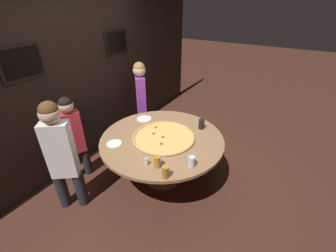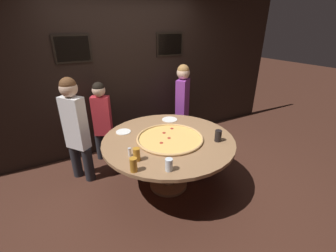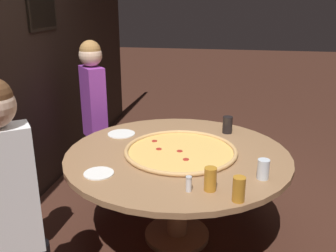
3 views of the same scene
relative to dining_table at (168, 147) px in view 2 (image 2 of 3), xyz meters
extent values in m
plane|color=#422319|center=(0.00, 0.00, -0.62)|extent=(24.00, 24.00, 0.00)
cube|color=black|center=(0.00, 1.44, 0.68)|extent=(6.40, 0.06, 2.60)
cube|color=black|center=(-0.80, 1.40, 1.13)|extent=(0.52, 0.02, 0.40)
cube|color=#936B5B|center=(-0.80, 1.39, 1.13)|extent=(0.46, 0.01, 0.34)
cube|color=black|center=(0.80, 1.40, 1.13)|extent=(0.52, 0.02, 0.40)
cube|color=#B2A893|center=(0.80, 1.39, 1.13)|extent=(0.46, 0.01, 0.34)
cylinder|color=#936B47|center=(0.00, 0.00, 0.10)|extent=(1.68, 1.68, 0.04)
cylinder|color=#936B47|center=(0.00, 0.00, -0.27)|extent=(0.16, 0.16, 0.70)
cylinder|color=#936B47|center=(0.00, 0.00, -0.60)|extent=(0.52, 0.52, 0.04)
cylinder|color=#EAB75B|center=(0.01, -0.02, 0.13)|extent=(0.81, 0.81, 0.01)
torus|color=tan|center=(0.01, -0.02, 0.14)|extent=(0.85, 0.85, 0.03)
cylinder|color=#A8281E|center=(0.17, 0.21, 0.13)|extent=(0.04, 0.04, 0.00)
cylinder|color=#A8281E|center=(0.00, -0.02, 0.13)|extent=(0.04, 0.04, 0.00)
cylinder|color=#A8281E|center=(0.01, 0.15, 0.13)|extent=(0.04, 0.04, 0.00)
cylinder|color=#A8281E|center=(-0.14, -0.08, 0.13)|extent=(0.04, 0.04, 0.00)
cylinder|color=silver|center=(-0.33, -0.60, 0.19)|extent=(0.08, 0.08, 0.13)
cylinder|color=black|center=(0.51, -0.35, 0.19)|extent=(0.08, 0.08, 0.15)
cylinder|color=#BC7A23|center=(-0.64, -0.45, 0.19)|extent=(0.07, 0.07, 0.15)
cylinder|color=#BC7A23|center=(-0.54, -0.28, 0.19)|extent=(0.08, 0.08, 0.15)
cylinder|color=white|center=(-0.45, 0.46, 0.12)|extent=(0.20, 0.20, 0.01)
cylinder|color=white|center=(0.31, 0.53, 0.12)|extent=(0.23, 0.23, 0.01)
cylinder|color=silver|center=(-0.58, -0.15, 0.16)|extent=(0.04, 0.04, 0.08)
cylinder|color=#B7B7BC|center=(-0.58, -0.15, 0.21)|extent=(0.04, 0.04, 0.01)
cylinder|color=#232328|center=(-0.94, 0.67, -0.36)|extent=(0.19, 0.19, 0.51)
cylinder|color=#232328|center=(-1.07, 0.85, -0.36)|extent=(0.19, 0.19, 0.51)
cube|color=white|center=(-1.00, 0.76, 0.25)|extent=(0.32, 0.35, 0.72)
sphere|color=beige|center=(-1.00, 0.76, 0.73)|extent=(0.22, 0.22, 0.22)
sphere|color=brown|center=(-1.00, 0.76, 0.77)|extent=(0.21, 0.21, 0.21)
cylinder|color=#232328|center=(0.90, 1.04, -0.37)|extent=(0.19, 0.19, 0.51)
cylinder|color=#232328|center=(0.72, 0.89, -0.37)|extent=(0.19, 0.19, 0.51)
cube|color=purple|center=(0.81, 0.96, 0.24)|extent=(0.34, 0.32, 0.71)
sphere|color=beige|center=(0.81, 0.96, 0.71)|extent=(0.22, 0.22, 0.22)
sphere|color=#9E703D|center=(0.81, 0.96, 0.75)|extent=(0.20, 0.20, 0.20)
cylinder|color=#232328|center=(-0.48, 1.08, -0.39)|extent=(0.16, 0.16, 0.45)
cylinder|color=#232328|center=(-0.66, 1.17, -0.39)|extent=(0.16, 0.16, 0.45)
cube|color=red|center=(-0.57, 1.12, 0.15)|extent=(0.31, 0.25, 0.63)
sphere|color=beige|center=(-0.57, 1.12, 0.56)|extent=(0.20, 0.20, 0.20)
sphere|color=black|center=(-0.57, 1.12, 0.59)|extent=(0.18, 0.18, 0.18)
camera|label=1|loc=(-2.17, -1.40, 1.79)|focal=24.00mm
camera|label=2|loc=(-1.23, -2.23, 1.46)|focal=24.00mm
camera|label=3|loc=(-2.57, -0.38, 1.22)|focal=40.00mm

